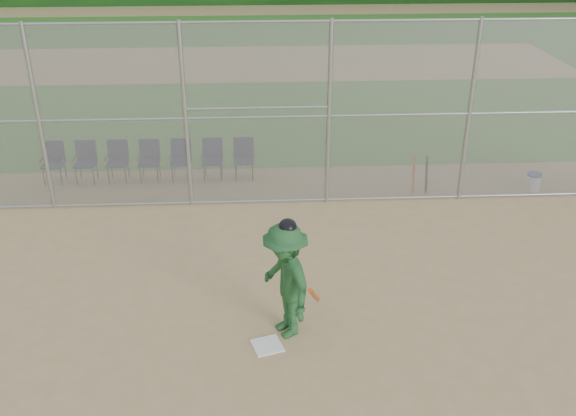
{
  "coord_description": "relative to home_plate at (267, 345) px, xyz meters",
  "views": [
    {
      "loc": [
        -0.56,
        -7.87,
        6.25
      ],
      "look_at": [
        0.0,
        2.5,
        1.1
      ],
      "focal_mm": 40.0,
      "sensor_mm": 36.0,
      "label": 1
    }
  ],
  "objects": [
    {
      "name": "chair_4",
      "position": [
        -1.89,
        6.42,
        0.47
      ],
      "size": [
        0.54,
        0.52,
        0.96
      ],
      "primitive_type": null,
      "color": "#100F3A",
      "rests_on": "ground"
    },
    {
      "name": "chair_2",
      "position": [
        -3.39,
        6.42,
        0.47
      ],
      "size": [
        0.54,
        0.52,
        0.96
      ],
      "primitive_type": null,
      "color": "#100F3A",
      "rests_on": "ground"
    },
    {
      "name": "grass_strip",
      "position": [
        0.45,
        18.02,
        -0.0
      ],
      "size": [
        100.0,
        100.0,
        0.0
      ],
      "primitive_type": "plane",
      "color": "#2F6B20",
      "rests_on": "ground"
    },
    {
      "name": "spare_bats",
      "position": [
        3.64,
        5.45,
        0.41
      ],
      "size": [
        0.36,
        0.24,
        0.85
      ],
      "color": "#D84C14",
      "rests_on": "ground"
    },
    {
      "name": "chair_6",
      "position": [
        -0.39,
        6.42,
        0.47
      ],
      "size": [
        0.54,
        0.52,
        0.96
      ],
      "primitive_type": null,
      "color": "#100F3A",
      "rests_on": "ground"
    },
    {
      "name": "home_plate",
      "position": [
        0.0,
        0.0,
        0.0
      ],
      "size": [
        0.54,
        0.54,
        0.02
      ],
      "primitive_type": "cube",
      "rotation": [
        0.0,
        0.0,
        0.3
      ],
      "color": "white",
      "rests_on": "ground"
    },
    {
      "name": "dirt_patch_far",
      "position": [
        0.45,
        18.02,
        -0.0
      ],
      "size": [
        24.0,
        24.0,
        0.0
      ],
      "primitive_type": "plane",
      "color": "tan",
      "rests_on": "ground"
    },
    {
      "name": "chair_5",
      "position": [
        -1.14,
        6.42,
        0.47
      ],
      "size": [
        0.54,
        0.52,
        0.96
      ],
      "primitive_type": null,
      "color": "#100F3A",
      "rests_on": "ground"
    },
    {
      "name": "backstop_fence",
      "position": [
        0.45,
        5.02,
        2.06
      ],
      "size": [
        16.09,
        0.09,
        4.0
      ],
      "color": "gray",
      "rests_on": "ground"
    },
    {
      "name": "batter_at_plate",
      "position": [
        0.3,
        0.34,
        0.95
      ],
      "size": [
        1.14,
        1.43,
        1.99
      ],
      "color": "#215329",
      "rests_on": "ground"
    },
    {
      "name": "chair_3",
      "position": [
        -2.64,
        6.42,
        0.47
      ],
      "size": [
        0.54,
        0.52,
        0.96
      ],
      "primitive_type": null,
      "color": "#100F3A",
      "rests_on": "ground"
    },
    {
      "name": "chair_0",
      "position": [
        -4.89,
        6.42,
        0.47
      ],
      "size": [
        0.54,
        0.52,
        0.96
      ],
      "primitive_type": null,
      "color": "#100F3A",
      "rests_on": "ground"
    },
    {
      "name": "water_cooler",
      "position": [
        6.3,
        5.37,
        0.2
      ],
      "size": [
        0.33,
        0.33,
        0.42
      ],
      "color": "white",
      "rests_on": "ground"
    },
    {
      "name": "chair_1",
      "position": [
        -4.14,
        6.42,
        0.47
      ],
      "size": [
        0.54,
        0.52,
        0.96
      ],
      "primitive_type": null,
      "color": "#100F3A",
      "rests_on": "ground"
    },
    {
      "name": "ground",
      "position": [
        0.45,
        0.02,
        -0.01
      ],
      "size": [
        100.0,
        100.0,
        0.0
      ],
      "primitive_type": "plane",
      "color": "tan",
      "rests_on": "ground"
    }
  ]
}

